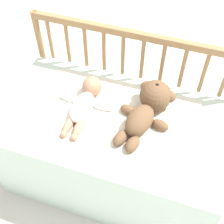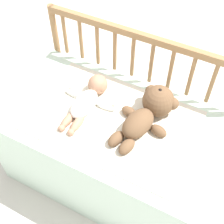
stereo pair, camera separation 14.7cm
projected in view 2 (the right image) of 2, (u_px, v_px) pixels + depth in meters
name	position (u px, v px, depth m)	size (l,w,h in m)	color
ground_plane	(112.00, 173.00, 1.93)	(12.00, 12.00, 0.00)	silver
crib_mattress	(112.00, 150.00, 1.73)	(1.13, 0.63, 0.53)	silver
crib_rail	(141.00, 71.00, 1.67)	(1.13, 0.04, 0.82)	#997047
blanket	(112.00, 119.00, 1.52)	(0.80, 0.52, 0.01)	silver
teddy_bear	(149.00, 111.00, 1.47)	(0.26, 0.41, 0.16)	brown
baby	(88.00, 99.00, 1.56)	(0.29, 0.37, 0.10)	white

